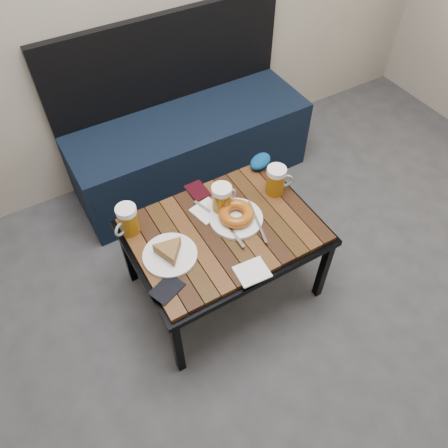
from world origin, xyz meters
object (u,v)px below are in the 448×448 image
bench (188,141)px  plate_pie (170,253)px  beer_mug_left (128,220)px  passport_burgundy (198,191)px  knit_pouch (260,161)px  plate_bagel (236,216)px  passport_navy (167,289)px  beer_mug_right (276,180)px  cafe_table (224,234)px  beer_mug_centre (222,199)px

bench → plate_pie: bearing=-120.7°
bench → beer_mug_left: bearing=-133.0°
passport_burgundy → knit_pouch: knit_pouch is taller
plate_bagel → passport_navy: plate_bagel is taller
beer_mug_left → plate_pie: beer_mug_left is taller
bench → beer_mug_right: (0.09, -0.76, 0.27)m
passport_burgundy → beer_mug_left: bearing=-172.4°
cafe_table → beer_mug_centre: 0.16m
passport_burgundy → knit_pouch: size_ratio=0.92×
passport_navy → passport_burgundy: same height
beer_mug_centre → beer_mug_right: bearing=-17.1°
bench → plate_bagel: size_ratio=4.48×
beer_mug_centre → passport_burgundy: beer_mug_centre is taller
passport_navy → passport_burgundy: 0.55m
beer_mug_right → plate_pie: bearing=-154.0°
passport_burgundy → plate_pie: bearing=-137.3°
passport_navy → plate_pie: bearing=128.3°
plate_pie → knit_pouch: size_ratio=1.75×
cafe_table → knit_pouch: size_ratio=6.43×
bench → beer_mug_centre: (-0.19, -0.74, 0.27)m
cafe_table → knit_pouch: (0.36, 0.26, 0.07)m
passport_navy → beer_mug_left: bearing=159.9°
plate_pie → plate_bagel: (0.34, 0.03, 0.00)m
beer_mug_left → plate_bagel: beer_mug_left is taller
plate_pie → passport_navy: bearing=-120.0°
bench → beer_mug_centre: bench is taller
passport_navy → bench: bearing=127.7°
plate_bagel → beer_mug_centre: bearing=105.7°
cafe_table → beer_mug_left: size_ratio=5.87×
beer_mug_centre → beer_mug_right: size_ratio=1.01×
cafe_table → passport_burgundy: size_ratio=7.02×
beer_mug_centre → cafe_table: bearing=-128.1°
beer_mug_right → passport_navy: 0.72m
plate_pie → knit_pouch: bearing=23.8°
cafe_table → passport_burgundy: bearing=88.7°
cafe_table → plate_pie: bearing=-176.1°
beer_mug_right → plate_pie: 0.60m
cafe_table → plate_bagel: bearing=11.6°
bench → plate_bagel: bearing=-101.3°
plate_pie → beer_mug_right: bearing=8.9°
passport_navy → knit_pouch: knit_pouch is taller
cafe_table → knit_pouch: knit_pouch is taller
bench → knit_pouch: 0.63m
bench → beer_mug_left: 0.92m
passport_navy → passport_burgundy: (0.36, 0.42, -0.00)m
knit_pouch → plate_bagel: bearing=-139.6°
bench → passport_navy: bench is taller
passport_navy → passport_burgundy: bearing=117.7°
beer_mug_centre → beer_mug_right: (0.27, -0.02, -0.00)m
plate_bagel → knit_pouch: (0.29, 0.25, 0.00)m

